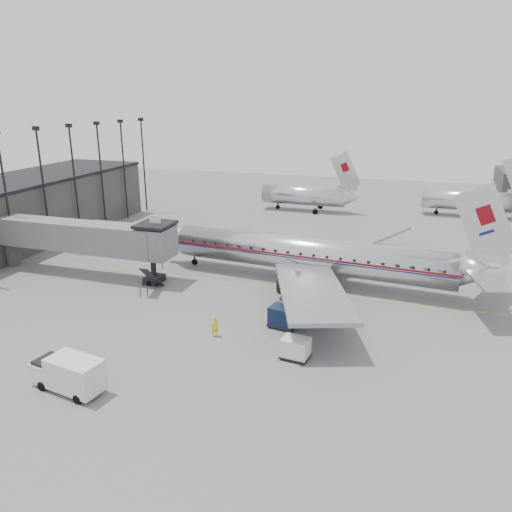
{
  "coord_description": "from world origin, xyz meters",
  "views": [
    {
      "loc": [
        15.88,
        -39.7,
        18.73
      ],
      "look_at": [
        1.13,
        6.04,
        3.2
      ],
      "focal_mm": 35.0,
      "sensor_mm": 36.0,
      "label": 1
    }
  ],
  "objects": [
    {
      "name": "terminal",
      "position": [
        -34.0,
        10.0,
        4.0
      ],
      "size": [
        12.0,
        46.0,
        8.0
      ],
      "primitive_type": "cube",
      "color": "#3A3634",
      "rests_on": "ground"
    },
    {
      "name": "floodlight_masts",
      "position": [
        -27.5,
        13.0,
        8.36
      ],
      "size": [
        0.9,
        42.25,
        15.25
      ],
      "color": "black",
      "rests_on": "ground"
    },
    {
      "name": "distant_aircraft_near",
      "position": [
        -1.79,
        42.0,
        2.73
      ],
      "size": [
        16.39,
        3.2,
        10.26
      ],
      "color": "silver",
      "rests_on": "ground"
    },
    {
      "name": "jet_bridge",
      "position": [
        -16.66,
        3.67,
        4.18
      ],
      "size": [
        21.0,
        6.2,
        7.1
      ],
      "color": "#585A5D",
      "rests_on": "ground"
    },
    {
      "name": "baggage_cart_white",
      "position": [
        8.52,
        -7.33,
        0.87
      ],
      "size": [
        2.26,
        1.83,
        1.63
      ],
      "rotation": [
        0.0,
        0.0,
        -0.12
      ],
      "color": "silver",
      "rests_on": "ground"
    },
    {
      "name": "ramp_worker",
      "position": [
        1.45,
        -5.85,
        0.88
      ],
      "size": [
        0.76,
        0.73,
        1.76
      ],
      "primitive_type": "imported",
      "rotation": [
        0.0,
        0.0,
        0.7
      ],
      "color": "yellow",
      "rests_on": "ground"
    },
    {
      "name": "baggage_cart_navy",
      "position": [
        6.29,
        -2.46,
        0.97
      ],
      "size": [
        2.62,
        2.18,
        1.83
      ],
      "rotation": [
        0.0,
        0.0,
        -0.19
      ],
      "color": "#0D1A36",
      "rests_on": "ground"
    },
    {
      "name": "service_van",
      "position": [
        -4.82,
        -15.99,
        1.28
      ],
      "size": [
        5.42,
        2.8,
        2.43
      ],
      "rotation": [
        0.0,
        0.0,
        -0.17
      ],
      "color": "silver",
      "rests_on": "ground"
    },
    {
      "name": "airliner",
      "position": [
        6.73,
        8.94,
        2.93
      ],
      "size": [
        36.86,
        34.04,
        11.66
      ],
      "rotation": [
        0.0,
        0.0,
        -0.09
      ],
      "color": "silver",
      "rests_on": "ground"
    },
    {
      "name": "apron_line",
      "position": [
        3.0,
        6.0,
        0.01
      ],
      "size": [
        60.0,
        0.15,
        0.01
      ],
      "primitive_type": "cube",
      "rotation": [
        0.0,
        0.0,
        1.57
      ],
      "color": "gold",
      "rests_on": "ground"
    },
    {
      "name": "ground",
      "position": [
        0.0,
        0.0,
        0.0
      ],
      "size": [
        160.0,
        160.0,
        0.0
      ],
      "primitive_type": "plane",
      "color": "slate",
      "rests_on": "ground"
    },
    {
      "name": "distant_aircraft_mid",
      "position": [
        24.21,
        46.0,
        2.73
      ],
      "size": [
        16.39,
        3.2,
        10.26
      ],
      "color": "silver",
      "rests_on": "ground"
    }
  ]
}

